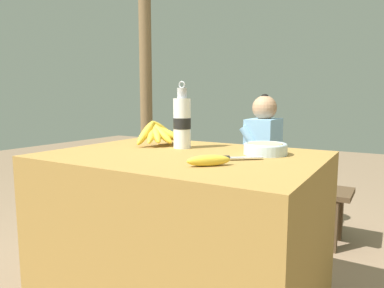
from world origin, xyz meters
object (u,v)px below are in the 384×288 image
serving_bowl (265,148)px  loose_banana_front (209,161)px  banana_bunch_ripe (159,133)px  support_post_near (146,86)px  knife (232,158)px  banana_bunch_green (207,167)px  seated_vendor (258,155)px  wooden_bench (249,188)px  water_bottle (182,122)px

serving_bowl → loose_banana_front: serving_bowl is taller
serving_bowl → loose_banana_front: bearing=-103.7°
banana_bunch_ripe → support_post_near: (-1.18, 1.38, 0.32)m
knife → banana_bunch_ripe: bearing=118.4°
banana_bunch_green → knife: bearing=-57.7°
seated_vendor → support_post_near: (-1.38, 0.38, 0.56)m
serving_bowl → support_post_near: 2.28m
banana_bunch_ripe → seated_vendor: bearing=78.9°
loose_banana_front → wooden_bench: loose_banana_front is taller
serving_bowl → seated_vendor: (-0.40, 1.00, -0.20)m
wooden_bench → banana_bunch_green: size_ratio=5.69×
knife → support_post_near: support_post_near is taller
wooden_bench → water_bottle: bearing=-88.0°
water_bottle → loose_banana_front: 0.50m
wooden_bench → banana_bunch_green: (-0.38, -0.00, 0.13)m
banana_bunch_ripe → loose_banana_front: bearing=-36.6°
serving_bowl → support_post_near: support_post_near is taller
knife → wooden_bench: knife is taller
water_bottle → wooden_bench: (-0.04, 1.05, -0.58)m
serving_bowl → water_bottle: 0.45m
water_bottle → seated_vendor: 1.06m
banana_bunch_ripe → knife: size_ratio=1.85×
loose_banana_front → banana_bunch_green: size_ratio=0.57×
knife → seated_vendor: 1.27m
support_post_near → water_bottle: bearing=-46.2°
knife → support_post_near: (-1.71, 1.59, 0.38)m
banana_bunch_ripe → seated_vendor: size_ratio=0.28×
banana_bunch_ripe → serving_bowl: size_ratio=1.56×
serving_bowl → seated_vendor: seated_vendor is taller
serving_bowl → knife: bearing=-107.3°
water_bottle → wooden_bench: bearing=92.0°
loose_banana_front → seated_vendor: size_ratio=0.14×
banana_bunch_ripe → serving_bowl: bearing=-0.0°
seated_vendor → loose_banana_front: bearing=101.1°
banana_bunch_ripe → wooden_bench: size_ratio=0.20×
loose_banana_front → banana_bunch_green: loose_banana_front is taller
seated_vendor → banana_bunch_green: (-0.45, 0.03, -0.15)m
serving_bowl → wooden_bench: 1.23m
seated_vendor → banana_bunch_green: size_ratio=4.06×
banana_bunch_ripe → water_bottle: size_ratio=0.90×
loose_banana_front → support_post_near: bearing=133.8°
knife → serving_bowl: bearing=33.2°
serving_bowl → banana_bunch_green: serving_bowl is taller
loose_banana_front → wooden_bench: (-0.38, 1.40, -0.47)m
wooden_bench → banana_bunch_ripe: bearing=-96.8°
support_post_near → banana_bunch_ripe: bearing=-49.4°
wooden_bench → support_post_near: bearing=164.9°
knife → wooden_bench: size_ratio=0.11×
serving_bowl → wooden_bench: serving_bowl is taller
banana_bunch_ripe → loose_banana_front: size_ratio=2.02×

